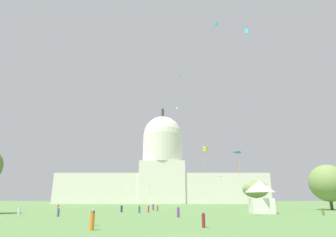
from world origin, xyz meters
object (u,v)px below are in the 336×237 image
at_px(person_red_back_right, 58,208).
at_px(person_white_lawn_far_left, 19,211).
at_px(person_purple_front_right, 178,212).
at_px(kite_red_low, 150,187).
at_px(event_tent, 260,196).
at_px(person_orange_front_left, 92,221).
at_px(person_denim_back_left, 139,209).
at_px(person_olive_aisle_center, 322,211).
at_px(kite_violet_mid, 229,140).
at_px(kite_orange_low, 220,177).
at_px(person_navy_near_tree_east, 121,209).
at_px(tree_east_near, 255,189).
at_px(kite_green_high, 179,76).
at_px(person_denim_back_center, 58,212).
at_px(person_black_edge_east, 92,218).
at_px(person_purple_front_center, 153,207).
at_px(tree_east_mid, 327,183).
at_px(person_olive_edge_west, 157,208).
at_px(kite_white_high, 177,108).
at_px(kite_blue_low, 240,154).
at_px(kite_cyan_high, 246,32).
at_px(capitol_building, 162,173).
at_px(person_red_mid_center, 148,209).
at_px(kite_yellow_low, 205,149).
at_px(kite_turquoise_high, 216,25).
at_px(person_maroon_mid_left, 203,220).

xyz_separation_m(person_red_back_right, person_white_lawn_far_left, (0.37, -19.78, -0.01)).
relative_size(person_purple_front_right, kite_red_low, 0.45).
bearing_deg(event_tent, person_orange_front_left, -123.32).
relative_size(person_denim_back_left, person_olive_aisle_center, 1.03).
height_order(kite_violet_mid, kite_orange_low, kite_violet_mid).
bearing_deg(person_navy_near_tree_east, tree_east_near, 26.66).
height_order(event_tent, person_white_lawn_far_left, event_tent).
bearing_deg(kite_green_high, person_denim_back_center, -128.42).
distance_m(tree_east_near, person_olive_aisle_center, 63.46).
bearing_deg(person_black_edge_east, person_red_back_right, -89.57).
bearing_deg(person_purple_front_center, tree_east_near, -102.11).
relative_size(tree_east_mid, kite_orange_low, 3.18).
height_order(person_olive_edge_west, person_orange_front_left, person_orange_front_left).
height_order(kite_white_high, kite_red_low, kite_white_high).
bearing_deg(person_black_edge_east, event_tent, -160.60).
bearing_deg(person_purple_front_center, person_purple_front_right, 134.25).
bearing_deg(person_purple_front_right, kite_blue_low, -61.70).
bearing_deg(person_white_lawn_far_left, person_denim_back_left, 129.68).
relative_size(event_tent, person_purple_front_right, 3.88).
relative_size(person_black_edge_east, kite_cyan_high, 0.55).
distance_m(event_tent, kite_green_high, 59.34).
relative_size(person_denim_back_center, kite_cyan_high, 0.47).
bearing_deg(kite_white_high, kite_red_low, 100.05).
bearing_deg(capitol_building, tree_east_mid, -66.30).
distance_m(event_tent, person_red_mid_center, 23.93).
xyz_separation_m(event_tent, tree_east_near, (15.98, 54.99, 3.23)).
bearing_deg(person_orange_front_left, kite_yellow_low, -171.35).
bearing_deg(person_navy_near_tree_east, kite_orange_low, 41.06).
bearing_deg(person_orange_front_left, kite_cyan_high, 171.97).
distance_m(person_denim_back_center, person_white_lawn_far_left, 10.18).
xyz_separation_m(person_red_mid_center, kite_turquoise_high, (20.45, 17.38, 58.07)).
relative_size(kite_cyan_high, kite_white_high, 0.82).
bearing_deg(person_white_lawn_far_left, tree_east_near, 154.19).
xyz_separation_m(person_denim_back_left, person_black_edge_east, (-2.41, -28.47, 0.11)).
xyz_separation_m(person_olive_edge_west, kite_orange_low, (27.07, 61.07, 11.72)).
bearing_deg(person_purple_front_right, person_olive_edge_west, 31.55).
bearing_deg(person_black_edge_east, person_purple_front_right, -150.71).
xyz_separation_m(capitol_building, kite_yellow_low, (12.15, -123.72, -5.42)).
relative_size(person_purple_front_right, kite_blue_low, 0.45).
relative_size(person_purple_front_center, kite_white_high, 0.41).
relative_size(person_denim_back_center, person_maroon_mid_left, 0.95).
xyz_separation_m(tree_east_near, person_white_lawn_far_left, (-62.82, -61.68, -5.88)).
height_order(person_black_edge_east, person_white_lawn_far_left, person_black_edge_east).
height_order(person_white_lawn_far_left, kite_white_high, kite_white_high).
xyz_separation_m(person_denim_back_left, kite_orange_low, (30.61, 69.28, 11.70)).
distance_m(person_olive_aisle_center, kite_red_low, 88.11).
bearing_deg(event_tent, kite_red_low, 117.09).
distance_m(person_olive_edge_west, kite_green_high, 54.77).
height_order(person_orange_front_left, kite_turquoise_high, kite_turquoise_high).
height_order(person_red_back_right, kite_white_high, kite_white_high).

